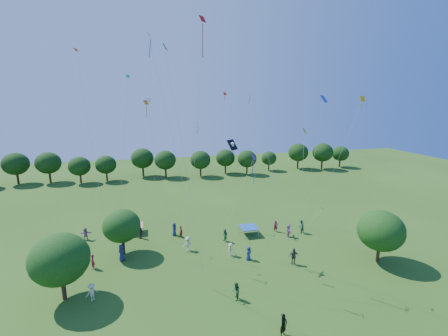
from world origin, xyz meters
TOP-DOWN VIEW (x-y plane):
  - near_tree_west at (-14.99, 12.85)m, footprint 5.00×5.00m
  - near_tree_north at (-10.48, 20.12)m, footprint 4.20×4.20m
  - near_tree_east at (16.82, 11.54)m, footprint 4.85×4.85m
  - treeline at (-1.73, 55.43)m, footprint 88.01×8.77m
  - tent_red_stripe at (-9.51, 25.66)m, footprint 2.20×2.20m
  - tent_blue at (5.21, 21.49)m, footprint 2.20×2.20m
  - man_in_black at (2.18, 4.19)m, footprint 0.83×0.74m
  - crowd_person_0 at (-10.55, 18.60)m, footprint 0.61×0.98m
  - crowd_person_1 at (-3.57, 22.81)m, footprint 0.62×0.71m
  - crowd_person_2 at (-0.12, 9.09)m, footprint 0.62×0.90m
  - crowd_person_3 at (1.46, 16.74)m, footprint 0.96×1.08m
  - crowd_person_4 at (7.61, 13.32)m, footprint 1.15×0.61m
  - crowd_person_5 at (10.06, 19.65)m, footprint 0.92×1.69m
  - crowd_person_6 at (-4.37, 23.66)m, footprint 0.78×0.98m
  - crowd_person_7 at (-13.39, 17.59)m, footprint 0.42×0.63m
  - crowd_person_8 at (12.20, 20.31)m, footprint 1.02×0.78m
  - crowd_person_9 at (-3.15, 19.17)m, footprint 1.23×0.88m
  - crowd_person_10 at (-8.68, 23.80)m, footprint 0.92×1.06m
  - crowd_person_11 at (-15.46, 25.08)m, footprint 1.54×0.64m
  - crowd_person_12 at (3.16, 15.38)m, footprint 0.88×0.83m
  - crowd_person_13 at (9.07, 21.50)m, footprint 0.63×0.44m
  - crowd_person_14 at (1.65, 20.26)m, footprint 0.68×0.94m
  - crowd_person_15 at (-12.54, 12.08)m, footprint 1.15×0.98m
  - pirate_kite at (1.77, 17.11)m, footprint 4.39×3.16m
  - red_high_kite at (-1.83, 16.20)m, footprint 2.75×3.80m
  - small_kite_0 at (-14.47, 27.45)m, footprint 2.32×3.78m
  - small_kite_1 at (-6.52, 19.03)m, footprint 2.73×1.78m
  - small_kite_2 at (13.80, 18.47)m, footprint 1.96×1.18m
  - small_kite_3 at (-1.08, 26.38)m, footprint 3.53×5.63m
  - small_kite_4 at (7.25, 9.57)m, footprint 0.91×4.29m
  - small_kite_5 at (1.19, 10.99)m, footprint 4.37×1.19m
  - small_kite_6 at (-6.70, 22.32)m, footprint 0.65×1.66m
  - small_kite_7 at (-9.62, 21.91)m, footprint 2.53×1.14m
  - small_kite_8 at (5.95, 27.50)m, footprint 7.74×5.43m
  - small_kite_9 at (14.17, 14.62)m, footprint 2.23×5.48m
  - small_kite_10 at (7.05, 11.50)m, footprint 1.41×1.96m
  - small_kite_11 at (-4.64, 10.40)m, footprint 3.09×1.74m
  - small_kite_12 at (-5.30, 10.35)m, footprint 4.05×2.20m
  - small_kite_13 at (8.50, 27.17)m, footprint 4.08×5.43m
  - small_kite_14 at (8.88, 26.26)m, footprint 3.64×4.55m
  - small_kite_15 at (3.16, 14.82)m, footprint 0.49×4.45m

SIDE VIEW (x-z plane):
  - crowd_person_3 at x=1.46m, z-range 0.00..1.54m
  - crowd_person_12 at x=3.16m, z-range 0.00..1.60m
  - crowd_person_13 at x=9.07m, z-range 0.00..1.61m
  - crowd_person_1 at x=-3.57m, z-range 0.00..1.62m
  - crowd_person_11 at x=-15.46m, z-range 0.00..1.62m
  - crowd_person_15 at x=-12.54m, z-range 0.00..1.63m
  - crowd_person_7 at x=-13.39m, z-range 0.00..1.63m
  - crowd_person_10 at x=-8.68m, z-range 0.00..1.67m
  - crowd_person_2 at x=-0.12m, z-range 0.00..1.67m
  - crowd_person_14 at x=1.65m, z-range 0.00..1.72m
  - crowd_person_9 at x=-3.15m, z-range 0.00..1.72m
  - crowd_person_5 at x=10.06m, z-range 0.00..1.72m
  - crowd_person_6 at x=-4.37m, z-range 0.00..1.76m
  - crowd_person_8 at x=12.20m, z-range 0.00..1.84m
  - man_in_black at x=2.18m, z-range 0.00..1.86m
  - crowd_person_0 at x=-10.55m, z-range 0.00..1.88m
  - crowd_person_4 at x=7.61m, z-range 0.00..1.88m
  - tent_red_stripe at x=-9.51m, z-range 0.49..1.59m
  - tent_blue at x=5.21m, z-range 0.49..1.59m
  - near_tree_north at x=-10.48m, z-range 0.80..6.19m
  - near_tree_east at x=16.82m, z-range 0.75..6.64m
  - small_kite_2 at x=13.80m, z-range 2.30..5.18m
  - near_tree_west at x=-14.99m, z-range 0.84..7.04m
  - treeline at x=-1.73m, z-range 0.70..7.48m
  - small_kite_15 at x=3.16m, z-range 3.45..12.74m
  - small_kite_5 at x=1.19m, z-range 4.79..16.30m
  - small_kite_3 at x=-1.08m, z-range 4.90..18.17m
  - small_kite_10 at x=7.05m, z-range 4.83..18.47m
  - small_kite_14 at x=8.88m, z-range 4.01..20.17m
  - pirate_kite at x=1.77m, z-range 6.60..18.59m
  - small_kite_13 at x=8.50m, z-range 4.79..21.97m
  - small_kite_8 at x=5.95m, z-range 4.82..22.05m
  - small_kite_7 at x=-9.62m, z-range 4.13..23.01m
  - small_kite_1 at x=-6.52m, z-range 5.56..21.70m
  - small_kite_6 at x=-6.70m, z-range 5.86..22.23m
  - small_kite_9 at x=14.17m, z-range 6.10..22.66m
  - small_kite_4 at x=7.25m, z-range 6.55..23.06m
  - small_kite_12 at x=-5.30m, z-range 5.14..25.89m
  - small_kite_11 at x=-4.64m, z-range 5.73..25.87m
  - small_kite_0 at x=-14.47m, z-range 6.06..28.41m
  - red_high_kite at x=-1.83m, z-range 8.38..32.33m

